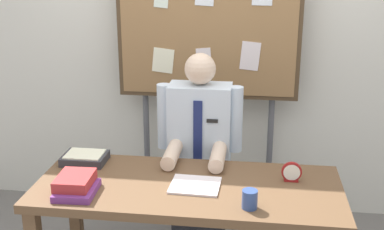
{
  "coord_description": "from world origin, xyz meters",
  "views": [
    {
      "loc": [
        0.36,
        -2.49,
        1.97
      ],
      "look_at": [
        0.0,
        0.17,
        1.09
      ],
      "focal_mm": 46.9,
      "sensor_mm": 36.0,
      "label": 1
    }
  ],
  "objects_px": {
    "desk": "(188,199)",
    "open_notebook": "(195,185)",
    "person": "(199,163)",
    "bulletin_board": "(208,31)",
    "desk_clock": "(292,173)",
    "paper_tray": "(85,158)",
    "book_stack": "(76,185)",
    "coffee_mug": "(250,199)"
  },
  "relations": [
    {
      "from": "book_stack",
      "to": "desk_clock",
      "type": "xyz_separation_m",
      "value": [
        1.15,
        0.29,
        0.01
      ]
    },
    {
      "from": "desk",
      "to": "book_stack",
      "type": "height_order",
      "value": "book_stack"
    },
    {
      "from": "book_stack",
      "to": "desk_clock",
      "type": "bearing_deg",
      "value": 14.37
    },
    {
      "from": "book_stack",
      "to": "desk_clock",
      "type": "relative_size",
      "value": 2.35
    },
    {
      "from": "person",
      "to": "desk_clock",
      "type": "distance_m",
      "value": 0.72
    },
    {
      "from": "open_notebook",
      "to": "desk_clock",
      "type": "xyz_separation_m",
      "value": [
        0.53,
        0.14,
        0.05
      ]
    },
    {
      "from": "paper_tray",
      "to": "bulletin_board",
      "type": "bearing_deg",
      "value": 49.97
    },
    {
      "from": "person",
      "to": "book_stack",
      "type": "distance_m",
      "value": 0.93
    },
    {
      "from": "desk",
      "to": "paper_tray",
      "type": "relative_size",
      "value": 6.51
    },
    {
      "from": "open_notebook",
      "to": "desk_clock",
      "type": "bearing_deg",
      "value": 14.67
    },
    {
      "from": "desk_clock",
      "to": "paper_tray",
      "type": "bearing_deg",
      "value": 175.35
    },
    {
      "from": "person",
      "to": "book_stack",
      "type": "height_order",
      "value": "person"
    },
    {
      "from": "open_notebook",
      "to": "paper_tray",
      "type": "relative_size",
      "value": 1.03
    },
    {
      "from": "person",
      "to": "book_stack",
      "type": "bearing_deg",
      "value": -128.97
    },
    {
      "from": "coffee_mug",
      "to": "person",
      "type": "bearing_deg",
      "value": 114.17
    },
    {
      "from": "desk",
      "to": "book_stack",
      "type": "xyz_separation_m",
      "value": [
        -0.58,
        -0.18,
        0.14
      ]
    },
    {
      "from": "desk_clock",
      "to": "desk",
      "type": "bearing_deg",
      "value": -168.3
    },
    {
      "from": "open_notebook",
      "to": "desk",
      "type": "bearing_deg",
      "value": 154.64
    },
    {
      "from": "book_stack",
      "to": "desk",
      "type": "bearing_deg",
      "value": 16.93
    },
    {
      "from": "desk_clock",
      "to": "bulletin_board",
      "type": "bearing_deg",
      "value": 122.42
    },
    {
      "from": "bulletin_board",
      "to": "person",
      "type": "bearing_deg",
      "value": -90.0
    },
    {
      "from": "book_stack",
      "to": "paper_tray",
      "type": "bearing_deg",
      "value": 102.47
    },
    {
      "from": "person",
      "to": "desk_clock",
      "type": "relative_size",
      "value": 12.09
    },
    {
      "from": "person",
      "to": "bulletin_board",
      "type": "height_order",
      "value": "bulletin_board"
    },
    {
      "from": "open_notebook",
      "to": "paper_tray",
      "type": "xyz_separation_m",
      "value": [
        -0.71,
        0.24,
        0.02
      ]
    },
    {
      "from": "coffee_mug",
      "to": "paper_tray",
      "type": "bearing_deg",
      "value": 156.29
    },
    {
      "from": "desk",
      "to": "open_notebook",
      "type": "distance_m",
      "value": 0.11
    },
    {
      "from": "open_notebook",
      "to": "paper_tray",
      "type": "bearing_deg",
      "value": 161.44
    },
    {
      "from": "book_stack",
      "to": "paper_tray",
      "type": "distance_m",
      "value": 0.4
    },
    {
      "from": "bulletin_board",
      "to": "coffee_mug",
      "type": "bearing_deg",
      "value": -74.49
    },
    {
      "from": "desk_clock",
      "to": "coffee_mug",
      "type": "bearing_deg",
      "value": -123.17
    },
    {
      "from": "paper_tray",
      "to": "open_notebook",
      "type": "bearing_deg",
      "value": -18.56
    },
    {
      "from": "person",
      "to": "coffee_mug",
      "type": "bearing_deg",
      "value": -65.83
    },
    {
      "from": "desk_clock",
      "to": "book_stack",
      "type": "bearing_deg",
      "value": -165.63
    },
    {
      "from": "person",
      "to": "paper_tray",
      "type": "height_order",
      "value": "person"
    },
    {
      "from": "desk",
      "to": "coffee_mug",
      "type": "relative_size",
      "value": 17.37
    },
    {
      "from": "desk",
      "to": "open_notebook",
      "type": "bearing_deg",
      "value": -25.36
    },
    {
      "from": "desk_clock",
      "to": "paper_tray",
      "type": "xyz_separation_m",
      "value": [
        -1.23,
        0.1,
        -0.02
      ]
    },
    {
      "from": "bulletin_board",
      "to": "coffee_mug",
      "type": "distance_m",
      "value": 1.44
    },
    {
      "from": "desk",
      "to": "open_notebook",
      "type": "xyz_separation_m",
      "value": [
        0.04,
        -0.02,
        0.1
      ]
    },
    {
      "from": "paper_tray",
      "to": "coffee_mug",
      "type": "bearing_deg",
      "value": -23.71
    },
    {
      "from": "book_stack",
      "to": "bulletin_board",
      "type": "bearing_deg",
      "value": 64.0
    }
  ]
}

